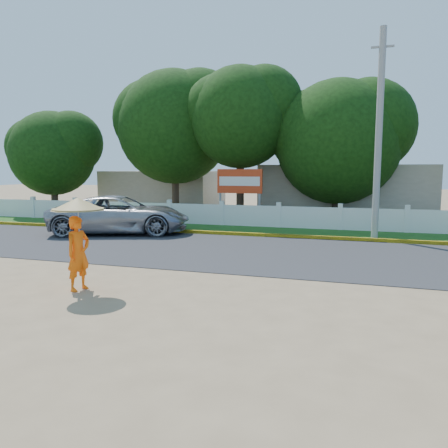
# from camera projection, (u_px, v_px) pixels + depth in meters

# --- Properties ---
(ground) EXTENTS (120.00, 120.00, 0.00)m
(ground) POSITION_uv_depth(u_px,v_px,m) (201.00, 282.00, 11.45)
(ground) COLOR #9E8460
(ground) RESTS_ON ground
(road) EXTENTS (60.00, 7.00, 0.02)m
(road) POSITION_uv_depth(u_px,v_px,m) (245.00, 251.00, 15.70)
(road) COLOR #38383A
(road) RESTS_ON ground
(grass_verge) EXTENTS (60.00, 3.50, 0.03)m
(grass_verge) POSITION_uv_depth(u_px,v_px,m) (273.00, 231.00, 20.67)
(grass_verge) COLOR #2D601E
(grass_verge) RESTS_ON ground
(curb) EXTENTS (40.00, 0.18, 0.16)m
(curb) POSITION_uv_depth(u_px,v_px,m) (265.00, 235.00, 19.06)
(curb) COLOR yellow
(curb) RESTS_ON ground
(fence) EXTENTS (40.00, 0.10, 1.10)m
(fence) POSITION_uv_depth(u_px,v_px,m) (279.00, 217.00, 21.98)
(fence) COLOR silver
(fence) RESTS_ON ground
(building_near) EXTENTS (10.00, 6.00, 3.20)m
(building_near) POSITION_uv_depth(u_px,v_px,m) (346.00, 191.00, 27.39)
(building_near) COLOR #B7AD99
(building_near) RESTS_ON ground
(building_far) EXTENTS (8.00, 5.00, 2.80)m
(building_far) POSITION_uv_depth(u_px,v_px,m) (164.00, 190.00, 32.23)
(building_far) COLOR #B7AD99
(building_far) RESTS_ON ground
(utility_pole) EXTENTS (0.28, 0.28, 8.66)m
(utility_pole) POSITION_uv_depth(u_px,v_px,m) (379.00, 135.00, 18.07)
(utility_pole) COLOR gray
(utility_pole) RESTS_ON ground
(vehicle) EXTENTS (6.89, 4.86, 1.75)m
(vehicle) POSITION_uv_depth(u_px,v_px,m) (120.00, 215.00, 20.01)
(vehicle) COLOR #999AA0
(vehicle) RESTS_ON ground
(monk_with_parasol) EXTENTS (1.25, 1.25, 2.27)m
(monk_with_parasol) POSITION_uv_depth(u_px,v_px,m) (78.00, 230.00, 10.53)
(monk_with_parasol) COLOR #FF620D
(monk_with_parasol) RESTS_ON ground
(billboard) EXTENTS (2.50, 0.13, 2.95)m
(billboard) POSITION_uv_depth(u_px,v_px,m) (240.00, 184.00, 23.52)
(billboard) COLOR gray
(billboard) RESTS_ON ground
(tree_row) EXTENTS (40.25, 7.89, 9.04)m
(tree_row) POSITION_uv_depth(u_px,v_px,m) (347.00, 131.00, 23.42)
(tree_row) COLOR #473828
(tree_row) RESTS_ON ground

